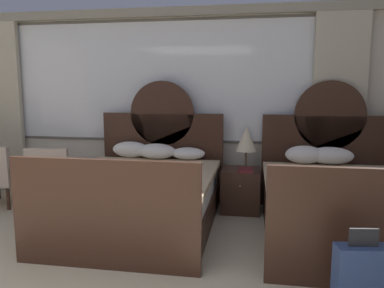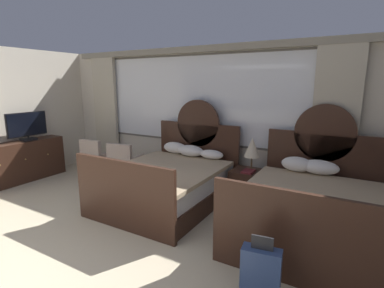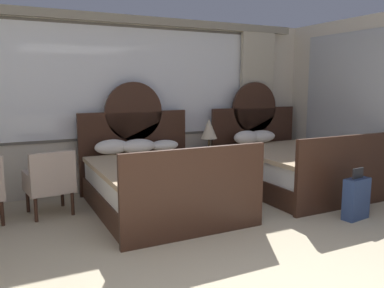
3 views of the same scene
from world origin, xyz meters
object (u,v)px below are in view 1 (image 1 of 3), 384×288
at_px(bed_near_window, 142,194).
at_px(nightstand_between_beds, 241,190).
at_px(table_lamp_on_nightstand, 246,139).
at_px(book_on_nightstand, 246,170).
at_px(bed_near_mirror, 343,204).
at_px(armchair_by_window_left, 53,176).
at_px(suitcase_on_floor, 361,281).

height_order(bed_near_window, nightstand_between_beds, bed_near_window).
relative_size(bed_near_window, table_lamp_on_nightstand, 3.92).
xyz_separation_m(nightstand_between_beds, book_on_nightstand, (0.06, -0.10, 0.29)).
bearing_deg(nightstand_between_beds, bed_near_mirror, -32.07).
height_order(bed_near_mirror, armchair_by_window_left, bed_near_mirror).
height_order(armchair_by_window_left, suitcase_on_floor, armchair_by_window_left).
xyz_separation_m(table_lamp_on_nightstand, suitcase_on_floor, (0.86, -2.22, -0.67)).
bearing_deg(bed_near_window, book_on_nightstand, 26.79).
bearing_deg(table_lamp_on_nightstand, nightstand_between_beds, -135.30).
bearing_deg(suitcase_on_floor, armchair_by_window_left, 151.50).
relative_size(bed_near_mirror, armchair_by_window_left, 2.59).
distance_m(bed_near_mirror, armchair_by_window_left, 3.58).
relative_size(bed_near_window, suitcase_on_floor, 3.37).
bearing_deg(nightstand_between_beds, armchair_by_window_left, -172.08).
relative_size(nightstand_between_beds, book_on_nightstand, 2.13).
bearing_deg(book_on_nightstand, nightstand_between_beds, 121.50).
bearing_deg(bed_near_window, table_lamp_on_nightstand, 32.54).
height_order(bed_near_mirror, book_on_nightstand, bed_near_mirror).
height_order(bed_near_window, suitcase_on_floor, bed_near_window).
height_order(table_lamp_on_nightstand, suitcase_on_floor, table_lamp_on_nightstand).
relative_size(bed_near_window, book_on_nightstand, 8.36).
bearing_deg(nightstand_between_beds, book_on_nightstand, -58.50).
bearing_deg(bed_near_window, suitcase_on_floor, -35.89).
bearing_deg(bed_near_window, bed_near_mirror, -0.10).
bearing_deg(suitcase_on_floor, bed_near_window, 144.11).
height_order(book_on_nightstand, suitcase_on_floor, suitcase_on_floor).
height_order(bed_near_mirror, suitcase_on_floor, bed_near_mirror).
xyz_separation_m(bed_near_window, book_on_nightstand, (1.18, 0.60, 0.20)).
height_order(nightstand_between_beds, armchair_by_window_left, armchair_by_window_left).
distance_m(nightstand_between_beds, table_lamp_on_nightstand, 0.67).
xyz_separation_m(armchair_by_window_left, suitcase_on_floor, (3.36, -1.83, -0.19)).
bearing_deg(armchair_by_window_left, suitcase_on_floor, -28.50).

